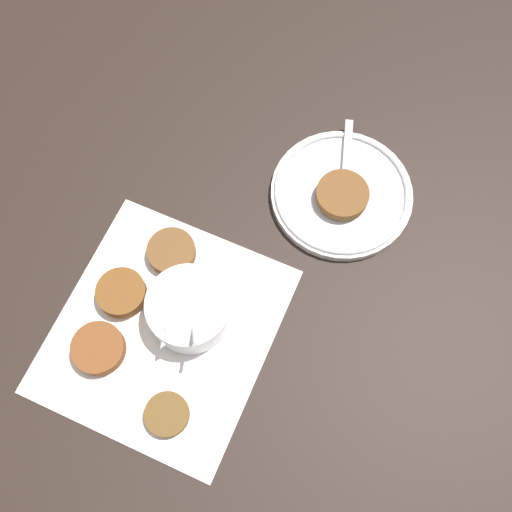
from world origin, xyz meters
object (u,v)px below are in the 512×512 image
sauce_bowl (191,312)px  serving_plate (342,193)px  fritter_on_plate (342,195)px  fork (346,175)px

sauce_bowl → serving_plate: 0.29m
serving_plate → fritter_on_plate: 0.02m
sauce_bowl → fritter_on_plate: bearing=159.6°
sauce_bowl → fork: sauce_bowl is taller
serving_plate → fritter_on_plate: size_ratio=2.73×
fritter_on_plate → fork: bearing=-162.1°
serving_plate → fritter_on_plate: fritter_on_plate is taller
serving_plate → fork: 0.03m
fritter_on_plate → fork: fritter_on_plate is taller
serving_plate → fork: fork is taller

